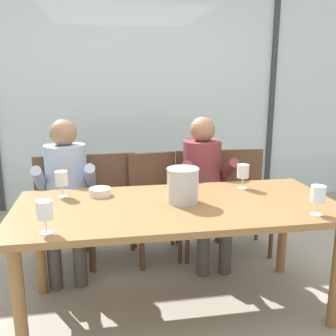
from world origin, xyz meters
name	(u,v)px	position (x,y,z in m)	size (l,w,h in m)	color
ground	(156,245)	(0.00, 1.00, 0.00)	(14.00, 14.00, 0.00)	#9E9384
window_glass_panel	(140,96)	(0.00, 2.26, 1.30)	(7.23, 0.03, 2.60)	silver
window_mullion_right	(272,95)	(1.63, 2.24, 1.30)	(0.06, 0.06, 2.60)	#38383D
hillside_vineyard	(123,106)	(0.00, 5.81, 0.92)	(13.23, 2.40, 1.83)	#386633
dining_table	(177,216)	(0.00, 0.00, 0.66)	(2.03, 0.90, 0.73)	olive
chair_near_curtain	(62,202)	(-0.80, 0.87, 0.51)	(0.50, 0.50, 0.88)	brown
chair_left_of_center	(113,198)	(-0.38, 0.88, 0.51)	(0.46, 0.46, 0.88)	brown
chair_center	(155,197)	(-0.02, 0.86, 0.51)	(0.49, 0.49, 0.88)	brown
chair_right_of_center	(200,194)	(0.38, 0.87, 0.51)	(0.50, 0.50, 0.88)	brown
chair_near_window_right	(242,192)	(0.76, 0.87, 0.51)	(0.47, 0.47, 0.88)	brown
person_pale_blue_shirt	(66,186)	(-0.74, 0.72, 0.68)	(0.47, 0.62, 1.19)	#9EB2D1
person_maroon_top	(204,180)	(0.37, 0.72, 0.68)	(0.47, 0.61, 1.19)	brown
ice_bucket_primary	(183,185)	(0.04, 0.03, 0.85)	(0.21, 0.21, 0.23)	#B7B7BC
tasting_bowl	(100,192)	(-0.48, 0.27, 0.76)	(0.15, 0.15, 0.05)	silver
wine_glass_by_left_taster	(243,172)	(0.53, 0.26, 0.86)	(0.08, 0.08, 0.17)	silver
wine_glass_near_bucket	(45,211)	(-0.75, -0.33, 0.85)	(0.08, 0.08, 0.17)	silver
wine_glass_center_pour	(61,179)	(-0.73, 0.28, 0.86)	(0.08, 0.08, 0.17)	silver
wine_glass_by_right_taster	(318,195)	(0.76, -0.32, 0.85)	(0.08, 0.08, 0.17)	silver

